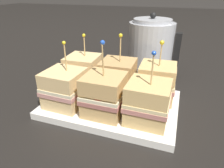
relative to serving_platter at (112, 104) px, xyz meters
The scene contains 9 objects.
ground_plane 0.01m from the serving_platter, ahead, with size 6.00×6.00×0.00m, color black.
serving_platter is the anchor object (origin of this frame).
sandwich_front_left 0.13m from the serving_platter, 153.58° to the right, with size 0.10×0.10×0.16m.
sandwich_front_center 0.08m from the serving_platter, 88.72° to the right, with size 0.09×0.09×0.18m.
sandwich_front_right 0.13m from the serving_platter, 26.86° to the right, with size 0.10×0.10×0.16m.
sandwich_back_left 0.13m from the serving_platter, 153.24° to the left, with size 0.10×0.10×0.16m.
sandwich_back_center 0.08m from the serving_platter, 91.61° to the left, with size 0.10×0.10×0.17m.
sandwich_back_right 0.13m from the serving_platter, 27.17° to the left, with size 0.10×0.10×0.16m.
kettle_steel 0.27m from the serving_platter, 78.04° to the left, with size 0.18×0.15×0.22m.
Camera 1 is at (0.15, -0.43, 0.29)m, focal length 32.00 mm.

